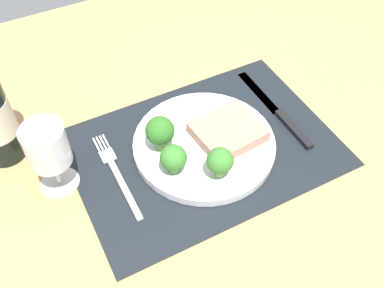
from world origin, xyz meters
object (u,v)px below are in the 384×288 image
plate (204,144)px  wine_glass (48,149)px  knife (280,114)px  fork (117,174)px  steak (228,132)px

plate → wine_glass: (-24.58, 4.46, 7.44)cm
knife → fork: bearing=177.7°
plate → knife: bearing=1.9°
plate → wine_glass: size_ratio=1.92×
steak → fork: 20.13cm
steak → fork: (-19.86, 2.19, -2.40)cm
fork → wine_glass: bearing=160.7°
knife → wine_glass: (-40.93, 3.93, 7.93)cm
wine_glass → steak: bearing=-10.3°
plate → knife: (16.34, 0.53, -0.50)cm
steak → knife: steak is taller
knife → wine_glass: wine_glass is taller
knife → wine_glass: size_ratio=1.79×
fork → knife: bearing=-2.0°
plate → fork: bearing=174.8°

